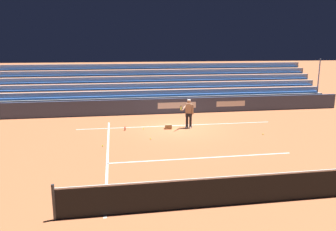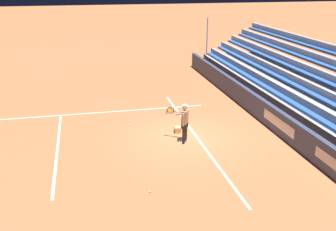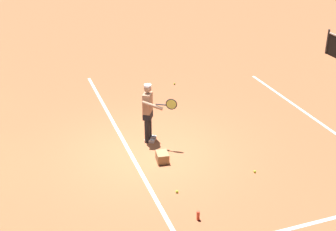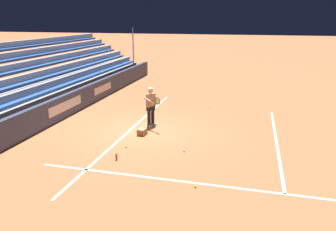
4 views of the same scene
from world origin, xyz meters
name	(u,v)px [view 4 (image 4 of 4)]	position (x,y,z in m)	size (l,w,h in m)	color
ground_plane	(143,130)	(0.00, 0.00, 0.00)	(160.00, 160.00, 0.00)	#B7663D
court_baseline_white	(132,129)	(0.00, -0.50, 0.00)	(12.00, 0.10, 0.01)	white
court_sideline_white	(229,187)	(4.11, 4.00, 0.00)	(0.10, 12.00, 0.01)	white
court_service_line_white	(276,141)	(0.00, 5.50, 0.00)	(8.22, 0.10, 0.01)	white
back_wall_sponsor_board	(55,111)	(-0.01, -4.21, 0.55)	(26.69, 0.25, 1.10)	#384260
bleacher_stand	(5,102)	(0.00, -6.83, 0.79)	(25.35, 4.00, 3.85)	#9EA3A8
tennis_player	(151,106)	(-0.59, 0.21, 0.89)	(0.93, 0.86, 1.71)	black
ball_box_cardboard	(142,132)	(0.62, 0.19, 0.13)	(0.40, 0.30, 0.26)	#A87F51
tennis_ball_far_left	(195,187)	(4.37, 3.06, 0.03)	(0.07, 0.07, 0.07)	#CCE533
tennis_ball_far_right	(184,151)	(1.92, 2.22, 0.03)	(0.07, 0.07, 0.07)	#CCE533
tennis_ball_near_player	(210,107)	(-4.32, 2.35, 0.03)	(0.07, 0.07, 0.07)	#CCE533
tennis_ball_toward_net	(126,147)	(2.08, 0.06, 0.03)	(0.07, 0.07, 0.07)	#CCE533
water_bottle	(116,157)	(3.17, 0.14, 0.11)	(0.07, 0.07, 0.22)	#EA4C33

